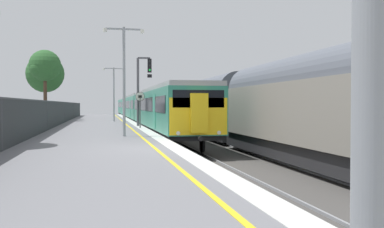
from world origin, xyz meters
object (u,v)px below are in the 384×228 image
at_px(commuter_train_at_platform, 139,107).
at_px(platform_lamp_far, 114,89).
at_px(speed_limit_sign, 140,105).
at_px(background_tree_centre, 44,66).
at_px(freight_train_adjacent_track, 191,105).
at_px(background_tree_left, 45,75).
at_px(platform_lamp_mid, 124,72).
at_px(signal_gantry, 142,83).

distance_m(commuter_train_at_platform, platform_lamp_far, 10.78).
distance_m(speed_limit_sign, background_tree_centre, 17.02).
xyz_separation_m(platform_lamp_far, background_tree_centre, (-6.50, 2.12, 2.19)).
distance_m(freight_train_adjacent_track, background_tree_left, 16.80).
bearing_deg(background_tree_centre, freight_train_adjacent_track, -12.83).
bearing_deg(commuter_train_at_platform, background_tree_centre, -140.55).
bearing_deg(background_tree_centre, platform_lamp_mid, -73.37).
xyz_separation_m(signal_gantry, background_tree_centre, (-8.26, 11.66, 2.08)).
distance_m(signal_gantry, platform_lamp_mid, 10.26).
distance_m(commuter_train_at_platform, speed_limit_sign, 22.71).
height_order(speed_limit_sign, background_tree_centre, background_tree_centre).
distance_m(freight_train_adjacent_track, background_tree_centre, 14.57).
distance_m(freight_train_adjacent_track, speed_limit_sign, 12.90).
relative_size(freight_train_adjacent_track, background_tree_left, 8.78).
bearing_deg(background_tree_left, signal_gantry, -62.04).
height_order(freight_train_adjacent_track, platform_lamp_far, platform_lamp_far).
xyz_separation_m(freight_train_adjacent_track, platform_lamp_mid, (-7.24, -18.64, 1.67)).
bearing_deg(background_tree_left, commuter_train_at_platform, 16.22).
distance_m(signal_gantry, background_tree_left, 18.94).
height_order(platform_lamp_mid, background_tree_left, background_tree_left).
relative_size(speed_limit_sign, background_tree_centre, 0.35).
relative_size(signal_gantry, speed_limit_sign, 2.10).
bearing_deg(background_tree_centre, platform_lamp_far, -18.03).
distance_m(commuter_train_at_platform, freight_train_adjacent_track, 11.84).
xyz_separation_m(platform_lamp_mid, background_tree_centre, (-6.50, 21.77, 2.05)).
xyz_separation_m(speed_limit_sign, platform_lamp_mid, (-1.39, -7.14, 1.64)).
height_order(freight_train_adjacent_track, platform_lamp_mid, platform_lamp_mid).
height_order(commuter_train_at_platform, platform_lamp_mid, platform_lamp_mid).
bearing_deg(freight_train_adjacent_track, background_tree_left, 150.41).
relative_size(speed_limit_sign, platform_lamp_far, 0.47).
bearing_deg(platform_lamp_far, background_tree_centre, 161.97).
xyz_separation_m(signal_gantry, speed_limit_sign, (-0.37, -2.96, -1.60)).
bearing_deg(commuter_train_at_platform, speed_limit_sign, -94.66).
height_order(commuter_train_at_platform, background_tree_centre, background_tree_centre).
relative_size(freight_train_adjacent_track, speed_limit_sign, 25.29).
xyz_separation_m(commuter_train_at_platform, speed_limit_sign, (-1.85, -22.64, 0.27)).
distance_m(background_tree_left, background_tree_centre, 5.06).
bearing_deg(commuter_train_at_platform, platform_lamp_mid, -96.20).
height_order(commuter_train_at_platform, freight_train_adjacent_track, freight_train_adjacent_track).
bearing_deg(background_tree_centre, commuter_train_at_platform, 39.45).
height_order(signal_gantry, platform_lamp_mid, platform_lamp_mid).
xyz_separation_m(platform_lamp_mid, background_tree_left, (-7.09, 26.78, 1.60)).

